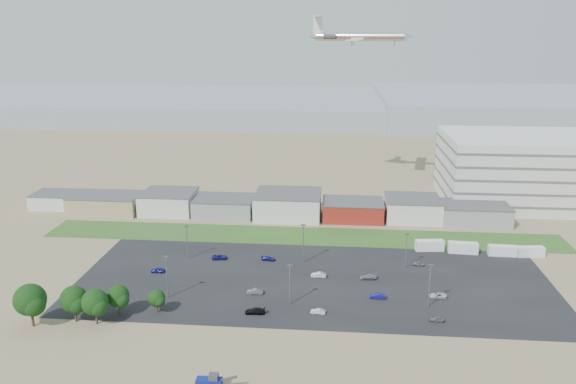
# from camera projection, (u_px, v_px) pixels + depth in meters

# --- Properties ---
(ground) EXTENTS (700.00, 700.00, 0.00)m
(ground) POSITION_uv_depth(u_px,v_px,m) (287.00, 318.00, 124.40)
(ground) COLOR #857254
(ground) RESTS_ON ground
(parking_lot) EXTENTS (120.00, 50.00, 0.01)m
(parking_lot) POSITION_uv_depth(u_px,v_px,m) (313.00, 280.00, 143.11)
(parking_lot) COLOR black
(parking_lot) RESTS_ON ground
(grass_strip) EXTENTS (160.00, 16.00, 0.02)m
(grass_strip) POSITION_uv_depth(u_px,v_px,m) (302.00, 236.00, 174.16)
(grass_strip) COLOR #2A5921
(grass_strip) RESTS_ON ground
(hills_backdrop) EXTENTS (700.00, 200.00, 9.00)m
(hills_backdrop) POSITION_uv_depth(u_px,v_px,m) (378.00, 109.00, 421.19)
(hills_backdrop) COLOR gray
(hills_backdrop) RESTS_ON ground
(building_row) EXTENTS (170.00, 20.00, 8.00)m
(building_row) POSITION_uv_depth(u_px,v_px,m) (256.00, 204.00, 192.68)
(building_row) COLOR silver
(building_row) RESTS_ON ground
(parking_garage) EXTENTS (80.00, 40.00, 25.00)m
(parking_garage) POSITION_uv_depth(u_px,v_px,m) (556.00, 170.00, 204.18)
(parking_garage) COLOR silver
(parking_garage) RESTS_ON ground
(telehandler) EXTENTS (7.42, 2.52, 3.08)m
(telehandler) POSITION_uv_depth(u_px,v_px,m) (209.00, 381.00, 99.32)
(telehandler) COLOR navy
(telehandler) RESTS_ON ground
(box_trailer_a) EXTENTS (8.32, 3.42, 3.03)m
(box_trailer_a) POSITION_uv_depth(u_px,v_px,m) (429.00, 245.00, 162.28)
(box_trailer_a) COLOR silver
(box_trailer_a) RESTS_ON ground
(box_trailer_b) EXTENTS (8.43, 3.21, 3.09)m
(box_trailer_b) POSITION_uv_depth(u_px,v_px,m) (463.00, 248.00, 160.41)
(box_trailer_b) COLOR silver
(box_trailer_b) RESTS_ON ground
(box_trailer_c) EXTENTS (7.81, 2.64, 2.90)m
(box_trailer_c) POSITION_uv_depth(u_px,v_px,m) (502.00, 251.00, 158.54)
(box_trailer_c) COLOR silver
(box_trailer_c) RESTS_ON ground
(box_trailer_d) EXTENTS (7.77, 3.23, 2.83)m
(box_trailer_d) POSITION_uv_depth(u_px,v_px,m) (531.00, 252.00, 157.94)
(box_trailer_d) COLOR silver
(box_trailer_d) RESTS_ON ground
(tree_far_left) EXTENTS (7.33, 7.33, 10.99)m
(tree_far_left) POSITION_uv_depth(u_px,v_px,m) (30.00, 303.00, 119.47)
(tree_far_left) COLOR black
(tree_far_left) RESTS_ON ground
(tree_left) EXTENTS (6.28, 6.28, 9.43)m
(tree_left) POSITION_uv_depth(u_px,v_px,m) (74.00, 302.00, 121.62)
(tree_left) COLOR black
(tree_left) RESTS_ON ground
(tree_mid) EXTENTS (6.13, 6.13, 9.19)m
(tree_mid) POSITION_uv_depth(u_px,v_px,m) (95.00, 305.00, 120.58)
(tree_mid) COLOR black
(tree_mid) RESTS_ON ground
(tree_right) EXTENTS (5.33, 5.33, 8.00)m
(tree_right) POSITION_uv_depth(u_px,v_px,m) (118.00, 298.00, 124.81)
(tree_right) COLOR black
(tree_right) RESTS_ON ground
(tree_near) EXTENTS (4.15, 4.15, 6.23)m
(tree_near) POSITION_uv_depth(u_px,v_px,m) (157.00, 300.00, 126.03)
(tree_near) COLOR black
(tree_near) RESTS_ON ground
(lightpole_front_l) EXTENTS (1.25, 0.52, 10.64)m
(lightpole_front_l) POSITION_uv_depth(u_px,v_px,m) (167.00, 277.00, 132.38)
(lightpole_front_l) COLOR slate
(lightpole_front_l) RESTS_ON ground
(lightpole_front_m) EXTENTS (1.17, 0.49, 9.92)m
(lightpole_front_m) POSITION_uv_depth(u_px,v_px,m) (290.00, 285.00, 129.30)
(lightpole_front_m) COLOR slate
(lightpole_front_m) RESTS_ON ground
(lightpole_front_r) EXTENTS (1.24, 0.52, 10.55)m
(lightpole_front_r) POSITION_uv_depth(u_px,v_px,m) (429.00, 286.00, 127.83)
(lightpole_front_r) COLOR slate
(lightpole_front_r) RESTS_ON ground
(lightpole_back_l) EXTENTS (1.13, 0.47, 9.62)m
(lightpole_back_l) POSITION_uv_depth(u_px,v_px,m) (187.00, 242.00, 155.52)
(lightpole_back_l) COLOR slate
(lightpole_back_l) RESTS_ON ground
(lightpole_back_m) EXTENTS (1.29, 0.54, 10.96)m
(lightpole_back_m) POSITION_uv_depth(u_px,v_px,m) (303.00, 244.00, 152.77)
(lightpole_back_m) COLOR slate
(lightpole_back_m) RESTS_ON ground
(lightpole_back_r) EXTENTS (1.15, 0.48, 9.76)m
(lightpole_back_r) POSITION_uv_depth(u_px,v_px,m) (406.00, 251.00, 149.23)
(lightpole_back_r) COLOR slate
(lightpole_back_r) RESTS_ON ground
(airliner) EXTENTS (44.19, 33.86, 11.83)m
(airliner) POSITION_uv_depth(u_px,v_px,m) (360.00, 37.00, 207.63)
(airliner) COLOR silver
(parked_car_0) EXTENTS (4.24, 2.16, 1.15)m
(parked_car_0) POSITION_uv_depth(u_px,v_px,m) (438.00, 295.00, 133.69)
(parked_car_0) COLOR silver
(parked_car_0) RESTS_ON ground
(parked_car_1) EXTENTS (3.87, 1.52, 1.25)m
(parked_car_1) POSITION_uv_depth(u_px,v_px,m) (378.00, 296.00, 133.28)
(parked_car_1) COLOR navy
(parked_car_1) RESTS_ON ground
(parked_car_2) EXTENTS (3.30, 1.50, 1.10)m
(parked_car_2) POSITION_uv_depth(u_px,v_px,m) (437.00, 319.00, 122.84)
(parked_car_2) COLOR #595B5E
(parked_car_2) RESTS_ON ground
(parked_car_3) EXTENTS (4.59, 2.04, 1.31)m
(parked_car_3) POSITION_uv_depth(u_px,v_px,m) (255.00, 311.00, 126.16)
(parked_car_3) COLOR black
(parked_car_3) RESTS_ON ground
(parked_car_4) EXTENTS (3.99, 1.57, 1.29)m
(parked_car_4) POSITION_uv_depth(u_px,v_px,m) (255.00, 291.00, 135.58)
(parked_car_4) COLOR #595B5E
(parked_car_4) RESTS_ON ground
(parked_car_5) EXTENTS (3.67, 1.56, 1.24)m
(parked_car_5) POSITION_uv_depth(u_px,v_px,m) (158.00, 270.00, 147.64)
(parked_car_5) COLOR navy
(parked_car_5) RESTS_ON ground
(parked_car_6) EXTENTS (4.03, 1.87, 1.14)m
(parked_car_6) POSITION_uv_depth(u_px,v_px,m) (268.00, 258.00, 155.38)
(parked_car_6) COLOR navy
(parked_car_6) RESTS_ON ground
(parked_car_7) EXTENTS (3.94, 1.39, 1.29)m
(parked_car_7) POSITION_uv_depth(u_px,v_px,m) (319.00, 275.00, 144.81)
(parked_car_7) COLOR silver
(parked_car_7) RESTS_ON ground
(parked_car_8) EXTENTS (3.28, 1.46, 1.10)m
(parked_car_8) POSITION_uv_depth(u_px,v_px,m) (419.00, 264.00, 151.97)
(parked_car_8) COLOR #A5A5AA
(parked_car_8) RESTS_ON ground
(parked_car_9) EXTENTS (4.55, 2.56, 1.20)m
(parked_car_9) POSITION_uv_depth(u_px,v_px,m) (220.00, 257.00, 156.21)
(parked_car_9) COLOR navy
(parked_car_9) RESTS_ON ground
(parked_car_12) EXTENTS (4.37, 1.92, 1.25)m
(parked_car_12) POSITION_uv_depth(u_px,v_px,m) (368.00, 277.00, 143.69)
(parked_car_12) COLOR #A5A5AA
(parked_car_12) RESTS_ON ground
(parked_car_13) EXTENTS (3.44, 1.52, 1.10)m
(parked_car_13) POSITION_uv_depth(u_px,v_px,m) (318.00, 311.00, 126.17)
(parked_car_13) COLOR silver
(parked_car_13) RESTS_ON ground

